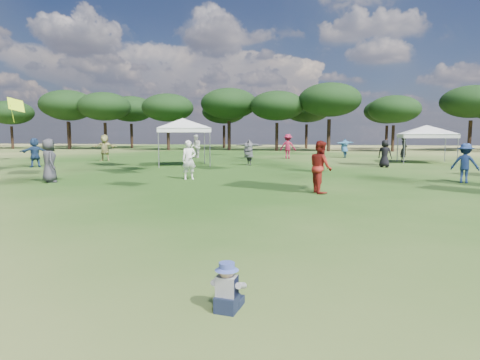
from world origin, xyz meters
name	(u,v)px	position (x,y,z in m)	size (l,w,h in m)	color
tree_line	(320,104)	(2.39, 47.41, 5.42)	(108.78, 17.63, 7.77)	black
tent_left	(183,120)	(-6.79, 21.93, 2.76)	(5.95, 5.95, 3.18)	gray
tent_right	(427,127)	(8.64, 26.77, 2.40)	(6.70, 6.70, 2.83)	gray
toddler	(228,289)	(-0.24, 2.29, 0.25)	(0.39, 0.42, 0.55)	black
festival_crowd	(257,151)	(-2.35, 23.15, 0.87)	(29.65, 21.67, 1.93)	#161B4F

